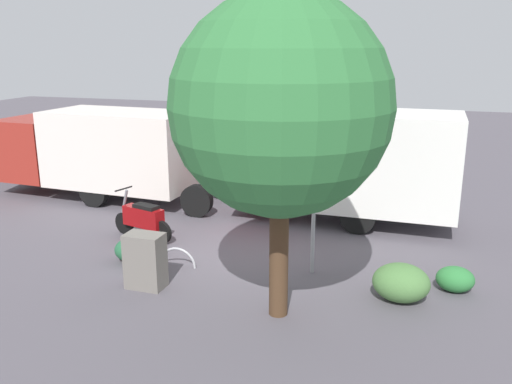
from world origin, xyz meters
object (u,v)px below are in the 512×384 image
at_px(box_truck_far, 94,148).
at_px(box_truck_near, 345,162).
at_px(street_tree, 281,107).
at_px(stop_sign, 315,179).
at_px(motorcycle, 143,218).
at_px(utility_cabinet, 145,261).
at_px(bike_rack_hoop, 178,266).

bearing_deg(box_truck_far, box_truck_near, -177.52).
xyz_separation_m(box_truck_far, street_tree, (-7.40, 5.72, 2.14)).
bearing_deg(stop_sign, box_truck_near, -91.41).
distance_m(box_truck_far, stop_sign, 8.52).
xyz_separation_m(box_truck_far, motorcycle, (-3.26, 3.00, -1.01)).
bearing_deg(utility_cabinet, box_truck_far, -49.53).
xyz_separation_m(motorcycle, bike_rack_hoop, (-1.51, 1.30, -0.52)).
bearing_deg(box_truck_far, bike_rack_hoop, 141.14).
bearing_deg(stop_sign, box_truck_far, -26.45).
height_order(motorcycle, utility_cabinet, motorcycle).
bearing_deg(utility_cabinet, street_tree, 173.96).
distance_m(box_truck_near, motorcycle, 5.42).
bearing_deg(box_truck_far, utility_cabinet, 133.64).
relative_size(box_truck_far, motorcycle, 4.55).
bearing_deg(motorcycle, stop_sign, -174.22).
bearing_deg(box_truck_far, motorcycle, 140.58).
bearing_deg(utility_cabinet, box_truck_near, -119.97).
height_order(stop_sign, street_tree, street_tree).
xyz_separation_m(utility_cabinet, bike_rack_hoop, (-0.14, -1.12, -0.55)).
relative_size(stop_sign, street_tree, 0.55).
relative_size(box_truck_near, utility_cabinet, 6.58).
bearing_deg(utility_cabinet, stop_sign, -151.25).
height_order(street_tree, bike_rack_hoop, street_tree).
xyz_separation_m(motorcycle, stop_sign, (-4.35, 0.79, 1.50)).
xyz_separation_m(box_truck_near, stop_sign, (0.09, 3.70, 0.40)).
xyz_separation_m(box_truck_far, bike_rack_hoop, (-4.77, 4.30, -1.53)).
bearing_deg(box_truck_near, motorcycle, 34.16).
distance_m(box_truck_near, utility_cabinet, 6.25).
bearing_deg(box_truck_near, stop_sign, 89.58).
xyz_separation_m(box_truck_near, street_tree, (0.31, 5.63, 2.05)).
height_order(stop_sign, utility_cabinet, stop_sign).
xyz_separation_m(street_tree, bike_rack_hoop, (2.62, -1.42, -3.67)).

